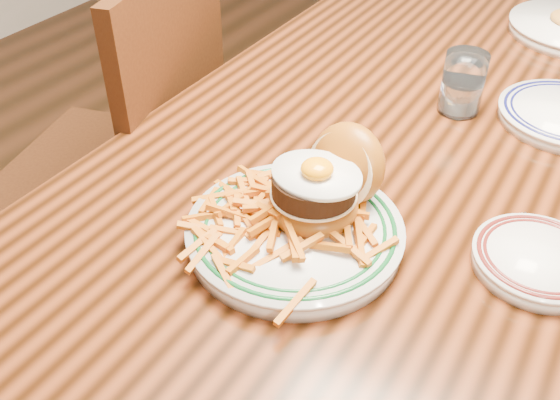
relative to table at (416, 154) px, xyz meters
The scene contains 6 objects.
floor 0.66m from the table, ahead, with size 6.00×6.00×0.00m, color black.
table is the anchor object (origin of this frame).
chair_left 0.64m from the table, 166.16° to the right, with size 0.56×0.56×0.97m.
main_plate 0.42m from the table, 92.88° to the right, with size 0.30×0.31×0.14m.
side_plate 0.42m from the table, 47.81° to the right, with size 0.17×0.17×0.03m.
water_glass 0.15m from the table, 40.24° to the left, with size 0.07×0.07×0.11m.
Camera 1 is at (0.29, -0.98, 1.33)m, focal length 40.00 mm.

